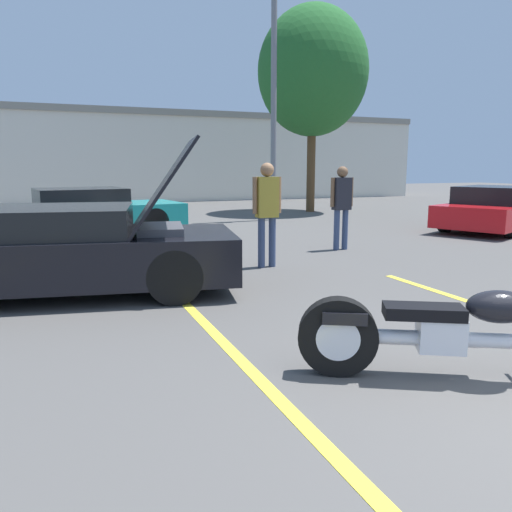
{
  "coord_description": "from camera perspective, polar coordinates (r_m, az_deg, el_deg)",
  "views": [
    {
      "loc": [
        -3.28,
        -1.8,
        1.7
      ],
      "look_at": [
        -1.39,
        2.87,
        0.8
      ],
      "focal_mm": 35.0,
      "sensor_mm": 36.0,
      "label": 1
    }
  ],
  "objects": [
    {
      "name": "motorcycle",
      "position": [
        4.34,
        22.13,
        -8.14
      ],
      "size": [
        2.33,
        1.38,
        0.96
      ],
      "rotation": [
        0.0,
        0.0,
        -0.5
      ],
      "color": "black",
      "rests_on": "ground"
    },
    {
      "name": "far_building",
      "position": [
        26.34,
        -15.15,
        11.21
      ],
      "size": [
        32.0,
        4.2,
        4.4
      ],
      "color": "beige",
      "rests_on": "ground"
    },
    {
      "name": "parked_car_right_row",
      "position": [
        15.01,
        25.79,
        4.82
      ],
      "size": [
        4.74,
        3.47,
        1.19
      ],
      "rotation": [
        0.0,
        0.0,
        0.42
      ],
      "color": "red",
      "rests_on": "ground"
    },
    {
      "name": "spectator_midground",
      "position": [
        8.46,
        1.26,
        5.8
      ],
      "size": [
        0.52,
        0.23,
        1.77
      ],
      "color": "#38476B",
      "rests_on": "ground"
    },
    {
      "name": "parking_stripe_middle",
      "position": [
        4.18,
        0.28,
        -13.8
      ],
      "size": [
        0.12,
        5.65,
        0.01
      ],
      "primitive_type": "cube",
      "color": "yellow",
      "rests_on": "ground"
    },
    {
      "name": "light_pole",
      "position": [
        16.31,
        2.32,
        18.12
      ],
      "size": [
        1.21,
        0.28,
        7.16
      ],
      "color": "slate",
      "rests_on": "ground"
    },
    {
      "name": "tree_background",
      "position": [
        19.61,
        6.51,
        20.18
      ],
      "size": [
        4.05,
        4.05,
        7.47
      ],
      "color": "brown",
      "rests_on": "ground"
    },
    {
      "name": "spectator_by_show_car",
      "position": [
        10.43,
        9.76,
        6.27
      ],
      "size": [
        0.52,
        0.22,
        1.71
      ],
      "color": "#38476B",
      "rests_on": "ground"
    },
    {
      "name": "parked_car_left_row",
      "position": [
        13.19,
        -18.71,
        4.74
      ],
      "size": [
        4.75,
        2.53,
        1.18
      ],
      "rotation": [
        0.0,
        0.0,
        0.13
      ],
      "color": "teal",
      "rests_on": "ground"
    },
    {
      "name": "show_car_hood_open",
      "position": [
        7.14,
        -20.44,
        0.63
      ],
      "size": [
        4.67,
        2.64,
        2.08
      ],
      "rotation": [
        0.0,
        0.0,
        -0.19
      ],
      "color": "black",
      "rests_on": "ground"
    }
  ]
}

